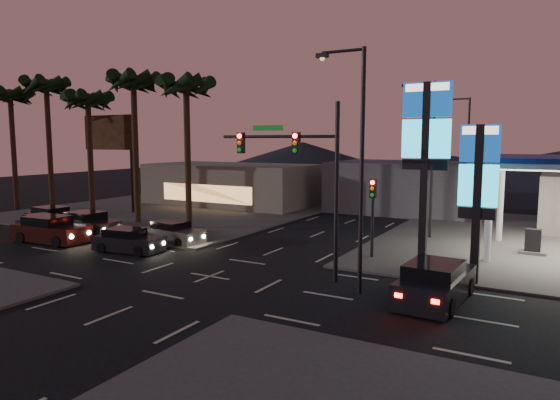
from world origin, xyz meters
The scene contains 26 objects.
ground centered at (0.00, 0.00, 0.00)m, with size 140.00×140.00×0.00m, color black.
corner_lot_nw centered at (-16.00, 16.00, 0.06)m, with size 24.00×24.00×0.12m, color #47443F.
pylon_sign_tall centered at (8.50, 5.50, 6.39)m, with size 2.20×0.35×9.00m.
pylon_sign_short centered at (11.00, 4.50, 4.66)m, with size 1.60×0.35×7.00m.
traffic_signal_mast centered at (3.76, 1.99, 5.23)m, with size 6.10×0.39×8.00m.
pedestal_signal centered at (5.50, 6.98, 2.92)m, with size 0.32×0.39×4.30m.
streetlight_near centered at (6.79, 1.00, 5.72)m, with size 2.14×0.25×10.00m.
streetlight_mid centered at (6.79, 14.00, 5.72)m, with size 2.14×0.25×10.00m.
streetlight_far centered at (6.79, 28.00, 5.72)m, with size 2.14×0.25×10.00m.
palm_a centered at (-9.00, 9.50, 9.43)m, with size 4.41×4.41×10.86m.
palm_b centered at (-14.00, 9.50, 9.97)m, with size 4.41×4.41×11.46m.
palm_c centered at (-19.00, 9.50, 8.88)m, with size 4.41×4.41×10.26m.
palm_d centered at (-24.00, 9.50, 10.15)m, with size 4.41×4.41×11.66m.
palm_e centered at (-29.00, 9.50, 9.61)m, with size 4.41×4.41×11.06m.
billboard centered at (-20.50, 13.00, 6.33)m, with size 6.00×0.30×8.50m.
building_far_west centered at (-14.00, 22.00, 2.00)m, with size 16.00×8.00×4.00m, color #726B5B.
building_far_mid centered at (2.00, 26.00, 2.20)m, with size 12.00×9.00×4.40m, color #4C4C51.
hill_left centered at (-25.00, 60.00, 3.00)m, with size 40.00×40.00×6.00m, color black.
hill_center centered at (0.00, 60.00, 2.00)m, with size 60.00×60.00×4.00m, color black.
car_lane_a_front centered at (-7.25, 1.94, 0.62)m, with size 4.23×2.12×1.34m.
car_lane_a_mid centered at (-13.46, 1.54, 0.76)m, with size 5.15×2.39×1.64m.
car_lane_a_rear centered at (-16.26, 3.07, 0.61)m, with size 4.13×1.86×1.32m.
car_lane_b_front centered at (-6.62, 5.08, 0.62)m, with size 4.23×2.11×1.34m.
car_lane_b_mid centered at (-13.50, 4.46, 0.71)m, with size 4.81×2.21×1.54m.
car_lane_b_rear centered at (-18.17, 5.17, 0.69)m, with size 4.67×2.21×1.49m.
suv_station centered at (9.99, 1.36, 0.76)m, with size 2.39×5.01×1.63m.
Camera 1 is at (13.90, -18.26, 6.34)m, focal length 32.00 mm.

